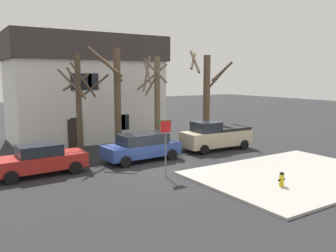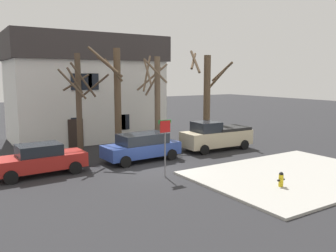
{
  "view_description": "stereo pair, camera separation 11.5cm",
  "coord_description": "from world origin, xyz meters",
  "px_view_note": "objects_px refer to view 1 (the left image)",
  "views": [
    {
      "loc": [
        -9.69,
        -16.66,
        5.22
      ],
      "look_at": [
        2.71,
        2.76,
        1.94
      ],
      "focal_mm": 37.69,
      "sensor_mm": 36.0,
      "label": 1
    },
    {
      "loc": [
        -9.59,
        -16.73,
        5.22
      ],
      "look_at": [
        2.71,
        2.76,
        1.94
      ],
      "focal_mm": 37.69,
      "sensor_mm": 36.0,
      "label": 2
    }
  ],
  "objects_px": {
    "building_main": "(86,87)",
    "tree_bare_far": "(156,98)",
    "car_red_sedan": "(40,160)",
    "fire_hydrant": "(282,179)",
    "tree_bare_end": "(207,94)",
    "car_blue_wagon": "(142,146)",
    "pickup_truck_beige": "(216,136)",
    "tree_bare_mid": "(117,97)",
    "street_sign_pole": "(166,137)",
    "bicycle_leaning": "(62,157)",
    "tree_bare_near": "(79,102)"
  },
  "relations": [
    {
      "from": "car_blue_wagon",
      "to": "building_main",
      "type": "bearing_deg",
      "value": 91.0
    },
    {
      "from": "tree_bare_far",
      "to": "tree_bare_end",
      "type": "height_order",
      "value": "tree_bare_end"
    },
    {
      "from": "tree_bare_end",
      "to": "bicycle_leaning",
      "type": "relative_size",
      "value": 4.43
    },
    {
      "from": "car_red_sedan",
      "to": "building_main",
      "type": "bearing_deg",
      "value": 57.57
    },
    {
      "from": "pickup_truck_beige",
      "to": "fire_hydrant",
      "type": "xyz_separation_m",
      "value": [
        -3.18,
        -8.46,
        -0.51
      ]
    },
    {
      "from": "tree_bare_mid",
      "to": "street_sign_pole",
      "type": "xyz_separation_m",
      "value": [
        -0.34,
        -6.72,
        -1.71
      ]
    },
    {
      "from": "tree_bare_mid",
      "to": "street_sign_pole",
      "type": "bearing_deg",
      "value": -92.88
    },
    {
      "from": "car_red_sedan",
      "to": "fire_hydrant",
      "type": "distance_m",
      "value": 12.31
    },
    {
      "from": "tree_bare_near",
      "to": "building_main",
      "type": "bearing_deg",
      "value": 67.18
    },
    {
      "from": "pickup_truck_beige",
      "to": "bicycle_leaning",
      "type": "height_order",
      "value": "pickup_truck_beige"
    },
    {
      "from": "tree_bare_near",
      "to": "tree_bare_mid",
      "type": "bearing_deg",
      "value": -0.11
    },
    {
      "from": "building_main",
      "to": "fire_hydrant",
      "type": "bearing_deg",
      "value": -80.48
    },
    {
      "from": "street_sign_pole",
      "to": "bicycle_leaning",
      "type": "distance_m",
      "value": 7.22
    },
    {
      "from": "building_main",
      "to": "tree_bare_far",
      "type": "distance_m",
      "value": 7.13
    },
    {
      "from": "tree_bare_near",
      "to": "bicycle_leaning",
      "type": "xyz_separation_m",
      "value": [
        -1.45,
        -0.75,
        -3.21
      ]
    },
    {
      "from": "tree_bare_mid",
      "to": "bicycle_leaning",
      "type": "xyz_separation_m",
      "value": [
        -4.02,
        -0.75,
        -3.43
      ]
    },
    {
      "from": "tree_bare_end",
      "to": "bicycle_leaning",
      "type": "bearing_deg",
      "value": -174.87
    },
    {
      "from": "car_blue_wagon",
      "to": "tree_bare_end",
      "type": "bearing_deg",
      "value": 22.79
    },
    {
      "from": "car_blue_wagon",
      "to": "car_red_sedan",
      "type": "bearing_deg",
      "value": 179.59
    },
    {
      "from": "car_blue_wagon",
      "to": "pickup_truck_beige",
      "type": "bearing_deg",
      "value": 0.43
    },
    {
      "from": "tree_bare_mid",
      "to": "pickup_truck_beige",
      "type": "relative_size",
      "value": 1.37
    },
    {
      "from": "tree_bare_near",
      "to": "street_sign_pole",
      "type": "xyz_separation_m",
      "value": [
        2.23,
        -6.73,
        -1.49
      ]
    },
    {
      "from": "bicycle_leaning",
      "to": "tree_bare_mid",
      "type": "bearing_deg",
      "value": 10.57
    },
    {
      "from": "building_main",
      "to": "street_sign_pole",
      "type": "height_order",
      "value": "building_main"
    },
    {
      "from": "building_main",
      "to": "car_red_sedan",
      "type": "bearing_deg",
      "value": -122.43
    },
    {
      "from": "car_red_sedan",
      "to": "fire_hydrant",
      "type": "bearing_deg",
      "value": -43.42
    },
    {
      "from": "tree_bare_end",
      "to": "pickup_truck_beige",
      "type": "bearing_deg",
      "value": -117.4
    },
    {
      "from": "car_blue_wagon",
      "to": "fire_hydrant",
      "type": "distance_m",
      "value": 8.88
    },
    {
      "from": "tree_bare_far",
      "to": "car_blue_wagon",
      "type": "height_order",
      "value": "tree_bare_far"
    },
    {
      "from": "tree_bare_mid",
      "to": "fire_hydrant",
      "type": "distance_m",
      "value": 12.19
    },
    {
      "from": "building_main",
      "to": "tree_bare_mid",
      "type": "height_order",
      "value": "building_main"
    },
    {
      "from": "car_red_sedan",
      "to": "car_blue_wagon",
      "type": "bearing_deg",
      "value": -0.41
    },
    {
      "from": "tree_bare_mid",
      "to": "pickup_truck_beige",
      "type": "xyz_separation_m",
      "value": [
        6.34,
        -2.84,
        -2.8
      ]
    },
    {
      "from": "tree_bare_far",
      "to": "street_sign_pole",
      "type": "height_order",
      "value": "tree_bare_far"
    },
    {
      "from": "tree_bare_mid",
      "to": "car_red_sedan",
      "type": "bearing_deg",
      "value": -153.79
    },
    {
      "from": "tree_bare_far",
      "to": "bicycle_leaning",
      "type": "relative_size",
      "value": 4.09
    },
    {
      "from": "tree_bare_mid",
      "to": "bicycle_leaning",
      "type": "bearing_deg",
      "value": -169.43
    },
    {
      "from": "pickup_truck_beige",
      "to": "fire_hydrant",
      "type": "height_order",
      "value": "pickup_truck_beige"
    },
    {
      "from": "tree_bare_mid",
      "to": "tree_bare_far",
      "type": "distance_m",
      "value": 3.11
    },
    {
      "from": "street_sign_pole",
      "to": "pickup_truck_beige",
      "type": "bearing_deg",
      "value": 30.17
    },
    {
      "from": "car_blue_wagon",
      "to": "street_sign_pole",
      "type": "bearing_deg",
      "value": -100.02
    },
    {
      "from": "tree_bare_end",
      "to": "fire_hydrant",
      "type": "relative_size",
      "value": 10.39
    },
    {
      "from": "tree_bare_far",
      "to": "tree_bare_end",
      "type": "bearing_deg",
      "value": 3.32
    },
    {
      "from": "car_red_sedan",
      "to": "car_blue_wagon",
      "type": "relative_size",
      "value": 0.99
    },
    {
      "from": "building_main",
      "to": "tree_bare_far",
      "type": "bearing_deg",
      "value": -65.66
    },
    {
      "from": "building_main",
      "to": "tree_bare_mid",
      "type": "bearing_deg",
      "value": -91.55
    },
    {
      "from": "building_main",
      "to": "car_blue_wagon",
      "type": "distance_m",
      "value": 10.0
    },
    {
      "from": "pickup_truck_beige",
      "to": "street_sign_pole",
      "type": "distance_m",
      "value": 7.81
    },
    {
      "from": "tree_bare_mid",
      "to": "tree_bare_end",
      "type": "height_order",
      "value": "tree_bare_end"
    },
    {
      "from": "tree_bare_end",
      "to": "street_sign_pole",
      "type": "height_order",
      "value": "tree_bare_end"
    }
  ]
}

